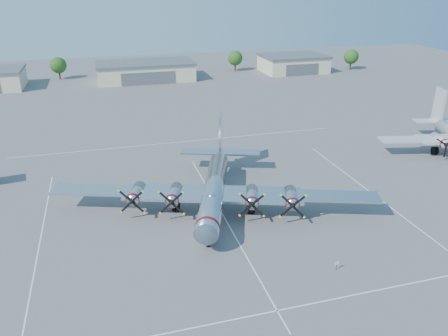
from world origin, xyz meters
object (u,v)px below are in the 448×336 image
object	(u,v)px
hangar_center	(146,71)
tree_far_east	(351,57)
hangar_east	(293,63)
tree_west	(58,65)
main_bomber_b29	(215,205)
tree_east	(235,58)
info_placard	(337,264)

from	to	relation	value
hangar_center	tree_far_east	xyz separation A→B (m)	(68.00, -1.96, 1.51)
hangar_center	hangar_east	distance (m)	48.00
hangar_east	tree_far_east	world-z (taller)	tree_far_east
tree_west	main_bomber_b29	world-z (taller)	tree_west
main_bomber_b29	tree_far_east	bearing A→B (deg)	69.00
hangar_east	tree_east	distance (m)	19.04
hangar_east	tree_west	size ratio (longest dim) A/B	3.10
hangar_center	main_bomber_b29	bearing A→B (deg)	-90.24
hangar_east	tree_far_east	distance (m)	20.15
tree_west	tree_east	xyz separation A→B (m)	(55.00, -2.00, 0.00)
tree_west	info_placard	world-z (taller)	tree_west
hangar_east	tree_east	world-z (taller)	tree_east
hangar_center	main_bomber_b29	world-z (taller)	hangar_center
info_placard	main_bomber_b29	bearing A→B (deg)	111.36
hangar_east	main_bomber_b29	bearing A→B (deg)	-120.27
hangar_center	main_bomber_b29	size ratio (longest dim) A/B	0.69
tree_west	main_bomber_b29	xyz separation A→B (m)	(24.66, -90.87, -4.22)
tree_east	hangar_center	bearing A→B (deg)	-168.62
tree_east	main_bomber_b29	size ratio (longest dim) A/B	0.16
hangar_center	tree_west	world-z (taller)	tree_west
tree_far_east	main_bomber_b29	distance (m)	105.96
info_placard	tree_far_east	bearing A→B (deg)	53.40
tree_east	hangar_east	bearing A→B (deg)	-18.54
main_bomber_b29	tree_east	bearing A→B (deg)	90.35
tree_east	tree_far_east	distance (m)	38.83
tree_far_east	tree_east	bearing A→B (deg)	168.11
tree_east	info_placard	bearing A→B (deg)	-101.61
main_bomber_b29	hangar_east	bearing A→B (deg)	78.94
tree_west	hangar_east	bearing A→B (deg)	-6.28
hangar_east	info_placard	distance (m)	107.60
hangar_center	tree_east	size ratio (longest dim) A/B	4.31
tree_east	tree_far_east	xyz separation A→B (m)	(38.00, -8.00, 0.00)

